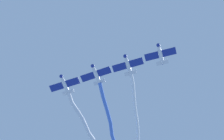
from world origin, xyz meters
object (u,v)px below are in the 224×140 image
object	(u,v)px
airplane_lead	(65,84)
airplane_right_wing	(128,65)
airplane_left_wing	(96,74)
airplane_slot	(160,54)

from	to	relation	value
airplane_lead	airplane_right_wing	bearing A→B (deg)	90.12
airplane_lead	airplane_left_wing	distance (m)	7.71
airplane_lead	airplane_right_wing	xyz separation A→B (m)	(-9.50, 12.15, 0.00)
airplane_slot	airplane_right_wing	bearing A→B (deg)	-93.91
airplane_right_wing	airplane_slot	distance (m)	7.72
airplane_left_wing	airplane_right_wing	bearing A→B (deg)	91.28
airplane_left_wing	airplane_lead	bearing A→B (deg)	-88.72
airplane_lead	airplane_left_wing	world-z (taller)	airplane_left_wing
airplane_slot	airplane_lead	bearing A→B (deg)	-93.91
airplane_left_wing	airplane_right_wing	world-z (taller)	airplane_left_wing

